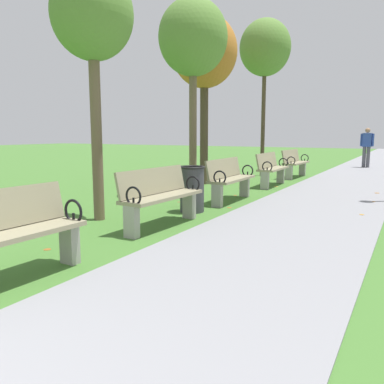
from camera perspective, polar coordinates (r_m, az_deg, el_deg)
paved_walkway at (r=17.62m, az=24.15°, el=3.19°), size 2.49×44.00×0.02m
park_bench_2 at (r=4.13m, az=-25.82°, el=-5.58°), size 0.54×1.62×0.90m
park_bench_3 at (r=6.01m, az=-4.62°, el=-0.52°), size 0.54×1.62×0.90m
park_bench_4 at (r=8.28m, az=5.51°, el=1.97°), size 0.50×1.61×0.90m
park_bench_5 at (r=10.89m, az=11.48°, el=3.41°), size 0.51×1.61×0.90m
park_bench_6 at (r=13.17m, az=14.69°, el=4.17°), size 0.52×1.61×0.90m
tree_1 at (r=6.83m, az=-14.28°, el=23.25°), size 1.28×1.28×3.96m
tree_2 at (r=9.32m, az=0.14°, el=21.30°), size 1.54×1.54×4.38m
tree_3 at (r=11.27m, az=1.81°, el=19.53°), size 1.78×1.78×4.61m
tree_4 at (r=13.70m, az=10.57°, el=19.81°), size 1.65×1.65×5.07m
pedestrian_walking at (r=17.81m, az=24.06°, el=6.21°), size 0.53×0.25×1.62m
trash_bin at (r=7.15m, az=0.01°, el=0.46°), size 0.48×0.48×0.84m
scattered_leaves at (r=8.27m, az=5.91°, el=-1.40°), size 4.71×17.14×0.02m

